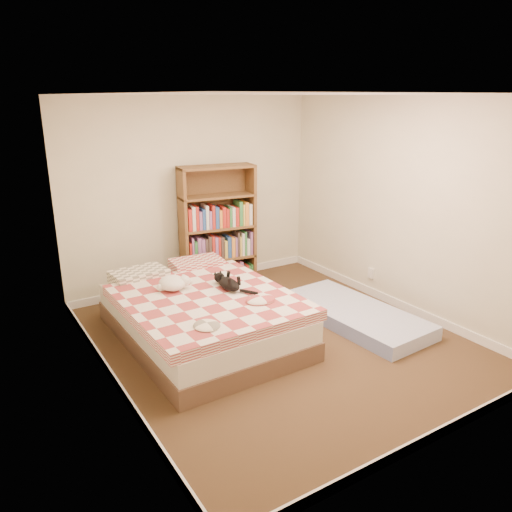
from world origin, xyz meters
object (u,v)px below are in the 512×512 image
bookshelf (217,244)px  white_dog (173,283)px  bed (200,313)px  floor_mattress (355,315)px  black_cat (228,283)px

bookshelf → white_dog: bearing=-127.4°
bed → white_dog: size_ratio=5.63×
floor_mattress → black_cat: bearing=157.0°
floor_mattress → black_cat: (-1.39, 0.50, 0.51)m
bed → bookshelf: 1.56m
bookshelf → bed: bearing=-117.2°
black_cat → white_dog: white_dog is taller
floor_mattress → white_dog: (-1.89, 0.76, 0.53)m
floor_mattress → white_dog: size_ratio=4.45×
floor_mattress → white_dog: white_dog is taller
bed → bookshelf: bearing=54.1°
bed → floor_mattress: bearing=-20.4°
floor_mattress → bookshelf: bearing=110.2°
black_cat → bookshelf: bearing=64.6°
bookshelf → black_cat: 1.47m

